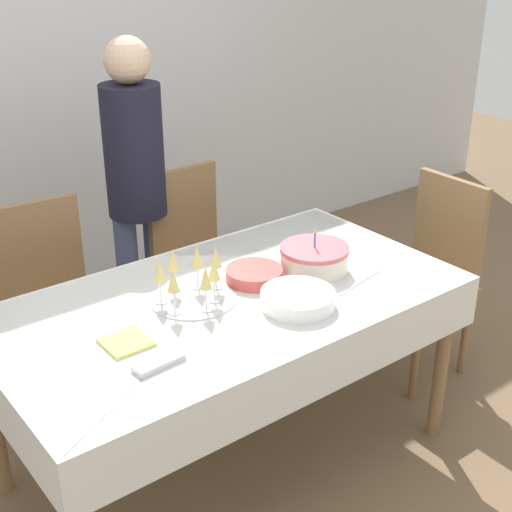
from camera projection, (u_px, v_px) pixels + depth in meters
name	position (u px, v px, depth m)	size (l,w,h in m)	color
ground_plane	(231.00, 459.00, 3.01)	(12.00, 12.00, 0.00)	brown
wall_back	(21.00, 70.00, 3.78)	(8.00, 0.05, 2.70)	silver
dining_table	(228.00, 320.00, 2.73)	(1.78, 0.97, 0.78)	white
dining_chair_far_left	(51.00, 301.00, 3.14)	(0.45, 0.45, 0.97)	olive
dining_chair_far_right	(198.00, 256.00, 3.57)	(0.45, 0.45, 0.97)	olive
dining_chair_right_end	(431.00, 268.00, 3.45)	(0.43, 0.43, 0.97)	olive
birthday_cake	(314.00, 258.00, 2.87)	(0.28, 0.28, 0.17)	silver
champagne_tray	(192.00, 279.00, 2.62)	(0.32, 0.32, 0.18)	silver
plate_stack_main	(298.00, 299.00, 2.60)	(0.28, 0.28, 0.06)	white
plate_stack_dessert	(254.00, 275.00, 2.79)	(0.23, 0.23, 0.05)	#CC4C47
cake_knife	(358.00, 283.00, 2.78)	(0.30, 0.08, 0.00)	silver
fork_pile	(159.00, 363.00, 2.25)	(0.17, 0.07, 0.02)	silver
napkin_pile	(126.00, 342.00, 2.37)	(0.15, 0.15, 0.01)	#E0D166
person_standing	(136.00, 176.00, 3.36)	(0.28, 0.28, 1.62)	#3F4C72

